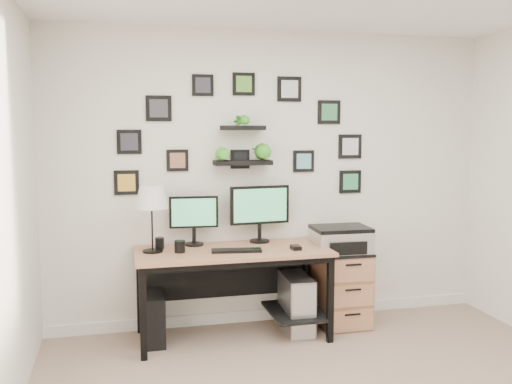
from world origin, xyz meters
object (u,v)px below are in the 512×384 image
object	(u,v)px
mug	(180,247)
printer	(341,239)
monitor_right	(260,209)
pc_tower_grey	(296,303)
pc_tower_black	(153,318)
file_cabinet	(341,287)
monitor_left	(194,217)
desk	(236,263)
table_lamp	(152,199)

from	to	relation	value
mug	printer	world-z (taller)	printer
monitor_right	pc_tower_grey	distance (m)	0.87
pc_tower_black	file_cabinet	world-z (taller)	file_cabinet
mug	printer	distance (m)	1.41
mug	file_cabinet	xyz separation A→B (m)	(1.44, 0.10, -0.46)
pc_tower_grey	file_cabinet	world-z (taller)	file_cabinet
monitor_left	pc_tower_black	bearing A→B (deg)	-152.59
desk	file_cabinet	size ratio (longest dim) A/B	2.39
monitor_right	pc_tower_grey	size ratio (longest dim) A/B	1.06
monitor_left	table_lamp	size ratio (longest dim) A/B	0.78
desk	monitor_left	distance (m)	0.53
monitor_right	table_lamp	world-z (taller)	table_lamp
monitor_left	table_lamp	distance (m)	0.44
pc_tower_grey	mug	bearing A→B (deg)	-179.29
mug	file_cabinet	size ratio (longest dim) A/B	0.15
desk	monitor_right	distance (m)	0.53
pc_tower_grey	monitor_right	bearing A→B (deg)	139.15
monitor_left	printer	bearing A→B (deg)	-8.71
pc_tower_black	pc_tower_grey	xyz separation A→B (m)	(1.22, -0.04, 0.04)
pc_tower_grey	printer	bearing A→B (deg)	5.83
table_lamp	printer	xyz separation A→B (m)	(1.62, -0.01, -0.40)
desk	file_cabinet	distance (m)	1.02
monitor_right	table_lamp	size ratio (longest dim) A/B	0.99
mug	table_lamp	bearing A→B (deg)	161.81
monitor_right	table_lamp	bearing A→B (deg)	-169.59
table_lamp	pc_tower_grey	size ratio (longest dim) A/B	1.07
monitor_right	file_cabinet	world-z (taller)	monitor_right
pc_tower_grey	printer	xyz separation A→B (m)	(0.42, 0.04, 0.54)
desk	mug	xyz separation A→B (m)	(-0.47, -0.04, 0.17)
printer	monitor_left	bearing A→B (deg)	171.29
table_lamp	printer	bearing A→B (deg)	-0.52
mug	pc_tower_black	size ratio (longest dim) A/B	0.24
monitor_left	file_cabinet	size ratio (longest dim) A/B	0.63
desk	table_lamp	bearing A→B (deg)	177.58
pc_tower_black	monitor_right	bearing A→B (deg)	10.97
table_lamp	printer	world-z (taller)	table_lamp
desk	monitor_left	bearing A→B (deg)	147.10
mug	pc_tower_grey	bearing A→B (deg)	0.71
desk	monitor_right	xyz separation A→B (m)	(0.26, 0.20, 0.42)
pc_tower_black	monitor_left	bearing A→B (deg)	27.18
pc_tower_black	pc_tower_grey	size ratio (longest dim) A/B	0.80
desk	table_lamp	distance (m)	0.88
monitor_left	printer	xyz separation A→B (m)	(1.26, -0.19, -0.22)
monitor_right	file_cabinet	xyz separation A→B (m)	(0.71, -0.14, -0.71)
pc_tower_black	mug	bearing A→B (deg)	-13.65
desk	pc_tower_grey	world-z (taller)	desk
desk	pc_tower_black	xyz separation A→B (m)	(-0.70, 0.01, -0.42)
monitor_right	monitor_left	bearing A→B (deg)	179.44
monitor_left	mug	size ratio (longest dim) A/B	4.32
monitor_left	file_cabinet	xyz separation A→B (m)	(1.29, -0.15, -0.66)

